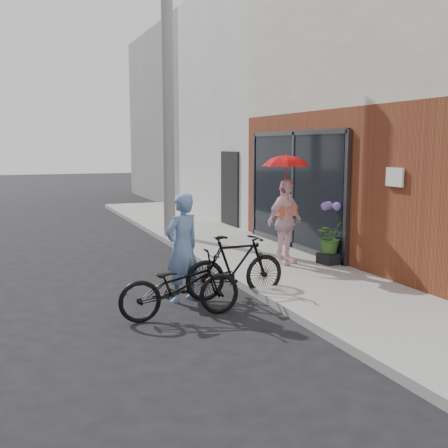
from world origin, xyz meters
TOP-DOWN VIEW (x-y plane):
  - ground at (0.00, 0.00)m, footprint 80.00×80.00m
  - sidewalk at (2.10, 2.00)m, footprint 2.20×24.00m
  - curb at (0.94, 2.00)m, footprint 0.12×24.00m
  - plaster_building at (7.20, 9.00)m, footprint 8.00×6.00m
  - east_building_far at (7.20, 16.00)m, footprint 8.00×8.00m
  - utility_pole at (1.10, 6.00)m, footprint 0.28×0.28m
  - officer at (-0.21, 0.74)m, footprint 0.70×0.59m
  - bike_left at (-0.49, -0.04)m, footprint 1.69×0.60m
  - bike_right at (0.60, 0.63)m, footprint 1.65×0.55m
  - kimono_woman at (2.21, 2.09)m, footprint 1.00×0.74m
  - parasol at (2.21, 2.09)m, footprint 0.83×0.83m
  - planter at (3.00, 1.77)m, footprint 0.43×0.43m
  - potted_plant at (3.00, 1.77)m, footprint 0.57×0.49m

SIDE VIEW (x-z plane):
  - ground at x=0.00m, z-range 0.00..0.00m
  - sidewalk at x=2.10m, z-range 0.00..0.12m
  - curb at x=0.94m, z-range 0.00..0.12m
  - planter at x=3.00m, z-range 0.12..0.32m
  - bike_left at x=-0.49m, z-range 0.00..0.88m
  - bike_right at x=0.60m, z-range 0.00..0.98m
  - potted_plant at x=3.00m, z-range 0.32..0.95m
  - officer at x=-0.21m, z-range 0.00..1.63m
  - kimono_woman at x=2.21m, z-range 0.12..1.70m
  - parasol at x=2.21m, z-range 1.70..2.43m
  - plaster_building at x=7.20m, z-range 0.00..7.00m
  - east_building_far at x=7.20m, z-range 0.00..7.00m
  - utility_pole at x=1.10m, z-range 0.00..7.00m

